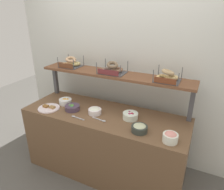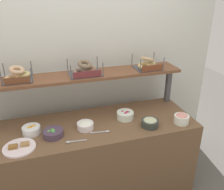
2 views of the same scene
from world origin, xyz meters
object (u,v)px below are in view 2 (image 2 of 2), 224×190
object	(u,v)px
bowl_cream_cheese	(85,125)
bagel_basket_poppy	(85,70)
bowl_fruit_salad	(31,130)
serving_spoon_by_edge	(103,132)
bowl_lox_spread	(181,118)
bowl_tuna_salad	(150,122)
bowl_beet_salad	(125,115)
serving_spoon_near_plate	(73,141)
bowl_veggie_mix	(53,133)
bagel_basket_plain	(17,76)
serving_plate_white	(19,147)
bagel_basket_sesame	(147,64)

from	to	relation	value
bowl_cream_cheese	bagel_basket_poppy	xyz separation A→B (m)	(0.08, 0.31, 0.44)
bowl_fruit_salad	serving_spoon_by_edge	world-z (taller)	bowl_fruit_salad
bowl_lox_spread	bowl_tuna_salad	world-z (taller)	bowl_lox_spread
bowl_fruit_salad	bowl_beet_salad	bearing A→B (deg)	0.16
serving_spoon_near_plate	bagel_basket_poppy	bearing A→B (deg)	65.52
bowl_lox_spread	bowl_tuna_salad	distance (m)	0.32
serving_spoon_by_edge	bowl_fruit_salad	bearing A→B (deg)	164.01
bowl_beet_salad	serving_spoon_near_plate	distance (m)	0.63
bowl_beet_salad	bagel_basket_poppy	distance (m)	0.61
bowl_cream_cheese	bowl_veggie_mix	size ratio (longest dim) A/B	0.86
bowl_tuna_salad	serving_spoon_near_plate	bearing A→B (deg)	-176.46
bagel_basket_plain	bowl_beet_salad	bearing A→B (deg)	-15.09
bagel_basket_plain	serving_plate_white	bearing A→B (deg)	-94.35
bowl_fruit_salad	bowl_tuna_salad	bearing A→B (deg)	-10.58
bowl_fruit_salad	bagel_basket_sesame	distance (m)	1.33
bowl_lox_spread	serving_plate_white	xyz separation A→B (m)	(-1.50, 0.04, -0.04)
serving_spoon_by_edge	bowl_lox_spread	bearing A→B (deg)	-4.64
bowl_lox_spread	serving_spoon_by_edge	bearing A→B (deg)	175.36
bowl_lox_spread	bowl_cream_cheese	bearing A→B (deg)	169.25
bowl_lox_spread	serving_plate_white	distance (m)	1.51
bowl_fruit_salad	bowl_tuna_salad	world-z (taller)	bowl_tuna_salad
bowl_veggie_mix	serving_plate_white	distance (m)	0.30
serving_spoon_near_plate	bowl_tuna_salad	bearing A→B (deg)	3.54
bagel_basket_plain	bagel_basket_poppy	distance (m)	0.63
bowl_tuna_salad	serving_plate_white	bearing A→B (deg)	-179.86
bowl_tuna_salad	serving_plate_white	xyz separation A→B (m)	(-1.19, -0.00, -0.03)
bowl_cream_cheese	bagel_basket_plain	bearing A→B (deg)	148.73
bowl_fruit_salad	serving_spoon_near_plate	bearing A→B (deg)	-36.40
serving_spoon_by_edge	bowl_beet_salad	bearing A→B (deg)	32.90
bowl_cream_cheese	bowl_tuna_salad	bearing A→B (deg)	-12.60
bowl_veggie_mix	bagel_basket_plain	bearing A→B (deg)	123.94
bowl_veggie_mix	bowl_beet_salad	bearing A→B (deg)	8.42
bagel_basket_sesame	bowl_beet_salad	bearing A→B (deg)	-144.06
bowl_cream_cheese	bagel_basket_sesame	size ratio (longest dim) A/B	0.57
bowl_tuna_salad	serving_plate_white	distance (m)	1.19
bowl_beet_salad	bagel_basket_plain	xyz separation A→B (m)	(-0.97, 0.26, 0.44)
bowl_veggie_mix	bagel_basket_plain	xyz separation A→B (m)	(-0.25, 0.37, 0.44)
bowl_cream_cheese	serving_spoon_by_edge	bearing A→B (deg)	-37.94
bowl_veggie_mix	bagel_basket_sesame	xyz separation A→B (m)	(1.05, 0.34, 0.45)
bowl_tuna_salad	bagel_basket_poppy	distance (m)	0.81
serving_spoon_near_plate	bowl_lox_spread	bearing A→B (deg)	0.34
bowl_lox_spread	bagel_basket_sesame	xyz separation A→B (m)	(-0.17, 0.48, 0.43)
bowl_beet_salad	bagel_basket_sesame	size ratio (longest dim) A/B	0.63
bowl_lox_spread	serving_spoon_near_plate	world-z (taller)	bowl_lox_spread
bowl_beet_salad	serving_spoon_by_edge	bearing A→B (deg)	-147.10
bowl_fruit_salad	bagel_basket_plain	distance (m)	0.52
bowl_tuna_salad	serving_spoon_near_plate	size ratio (longest dim) A/B	0.92
bowl_cream_cheese	bowl_fruit_salad	xyz separation A→B (m)	(-0.48, 0.07, -0.00)
bowl_tuna_salad	serving_spoon_near_plate	world-z (taller)	bowl_tuna_salad
bagel_basket_sesame	serving_plate_white	bearing A→B (deg)	-161.66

